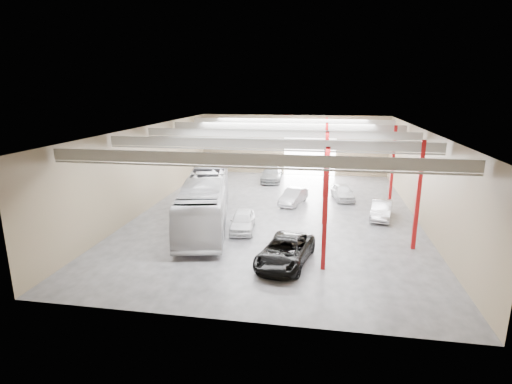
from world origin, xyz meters
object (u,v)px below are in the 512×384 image
(coach_bus, at_px, (205,203))
(car_right_near, at_px, (381,210))
(black_sedan, at_px, (285,251))
(car_row_c, at_px, (272,174))
(car_right_far, at_px, (343,192))
(car_row_a, at_px, (243,221))
(car_row_b, at_px, (293,197))

(coach_bus, xyz_separation_m, car_right_near, (13.25, 4.07, -1.11))
(black_sedan, height_order, car_row_c, black_sedan)
(car_right_near, distance_m, car_right_far, 5.91)
(car_row_a, relative_size, car_right_near, 0.98)
(car_row_b, xyz_separation_m, car_row_c, (-3.10, 8.88, 0.08))
(coach_bus, xyz_separation_m, car_row_c, (2.95, 15.80, -1.04))
(car_right_far, bearing_deg, car_right_near, -72.72)
(car_row_a, distance_m, car_row_b, 8.03)
(coach_bus, bearing_deg, car_row_c, 67.66)
(car_row_a, bearing_deg, car_right_far, 46.21)
(coach_bus, height_order, car_right_near, coach_bus)
(coach_bus, relative_size, car_right_far, 3.16)
(coach_bus, distance_m, car_right_near, 13.90)
(car_row_b, bearing_deg, car_right_far, 43.29)
(black_sedan, relative_size, car_right_far, 1.36)
(black_sedan, bearing_deg, car_right_far, 86.05)
(car_right_far, bearing_deg, coach_bus, -149.43)
(car_row_c, bearing_deg, black_sedan, -83.04)
(car_row_a, relative_size, car_row_c, 0.79)
(coach_bus, height_order, car_right_far, coach_bus)
(coach_bus, xyz_separation_m, car_row_b, (6.05, 6.92, -1.12))
(car_right_near, bearing_deg, coach_bus, -151.50)
(car_row_a, xyz_separation_m, car_row_c, (0.00, 16.28, 0.06))
(coach_bus, relative_size, car_row_b, 3.10)
(black_sedan, distance_m, car_row_c, 21.78)
(black_sedan, xyz_separation_m, car_row_a, (-3.61, 5.20, -0.06))
(black_sedan, bearing_deg, car_row_a, 135.41)
(coach_bus, xyz_separation_m, car_row_a, (2.95, -0.48, -1.10))
(black_sedan, distance_m, car_row_b, 12.61)
(car_row_a, distance_m, car_right_far, 12.30)
(black_sedan, xyz_separation_m, car_right_far, (3.89, 14.95, -0.07))
(coach_bus, relative_size, car_row_a, 3.11)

